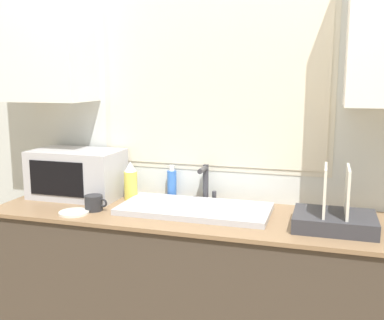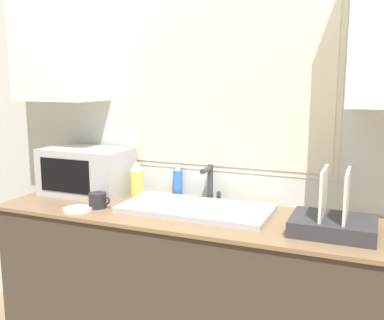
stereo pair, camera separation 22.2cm
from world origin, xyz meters
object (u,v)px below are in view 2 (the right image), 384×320
at_px(faucet, 210,181).
at_px(dish_rack, 333,221).
at_px(microwave, 86,171).
at_px(soap_bottle, 178,183).
at_px(spray_bottle, 137,180).
at_px(mug_near_sink, 98,200).

bearing_deg(faucet, dish_rack, -21.93).
distance_m(microwave, soap_bottle, 0.55).
xyz_separation_m(faucet, spray_bottle, (-0.42, -0.07, -0.02)).
height_order(faucet, dish_rack, dish_rack).
bearing_deg(soap_bottle, dish_rack, -18.88).
height_order(microwave, dish_rack, dish_rack).
bearing_deg(mug_near_sink, microwave, 135.67).
distance_m(dish_rack, soap_bottle, 0.94).
distance_m(soap_bottle, mug_near_sink, 0.47).
xyz_separation_m(spray_bottle, mug_near_sink, (-0.09, -0.26, -0.07)).
height_order(spray_bottle, mug_near_sink, spray_bottle).
bearing_deg(spray_bottle, soap_bottle, 26.71).
distance_m(spray_bottle, soap_bottle, 0.24).
xyz_separation_m(spray_bottle, soap_bottle, (0.21, 0.11, -0.02)).
bearing_deg(soap_bottle, microwave, -165.46).
relative_size(dish_rack, mug_near_sink, 2.95).
height_order(microwave, spray_bottle, microwave).
xyz_separation_m(faucet, soap_bottle, (-0.21, 0.03, -0.04)).
height_order(faucet, mug_near_sink, faucet).
xyz_separation_m(dish_rack, soap_bottle, (-0.89, 0.31, 0.03)).
height_order(soap_bottle, mug_near_sink, soap_bottle).
bearing_deg(soap_bottle, mug_near_sink, -129.94).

